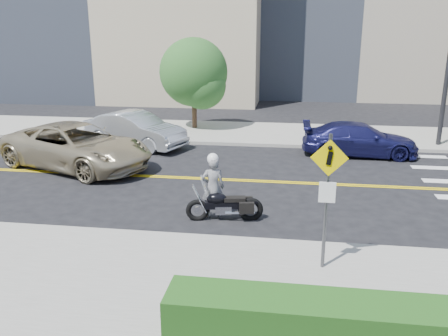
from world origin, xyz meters
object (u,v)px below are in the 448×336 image
at_px(pedestrian_sign, 327,189).
at_px(motorcycle, 225,198).
at_px(motorcyclist, 213,186).
at_px(parked_car_blue, 359,139).
at_px(parked_car_silver, 135,130).
at_px(suv, 76,146).

xyz_separation_m(pedestrian_sign, motorcycle, (-2.55, 2.69, -1.32)).
xyz_separation_m(motorcyclist, parked_car_blue, (4.99, 7.61, -0.25)).
bearing_deg(parked_car_silver, pedestrian_sign, -122.53).
bearing_deg(motorcycle, motorcyclist, 146.78).
height_order(motorcyclist, motorcycle, motorcyclist).
distance_m(motorcyclist, parked_car_blue, 9.10).
bearing_deg(motorcycle, parked_car_blue, 48.95).
bearing_deg(parked_car_blue, motorcycle, 149.21).
height_order(motorcycle, suv, suv).
bearing_deg(motorcycle, parked_car_silver, 113.32).
bearing_deg(suv, parked_car_silver, 3.07).
relative_size(pedestrian_sign, parked_car_silver, 0.63).
bearing_deg(parked_car_blue, pedestrian_sign, 168.79).
xyz_separation_m(suv, parked_car_blue, (10.99, 3.43, -0.16)).
bearing_deg(motorcyclist, parked_car_blue, -136.87).
distance_m(motorcyclist, motorcycle, 0.50).
relative_size(pedestrian_sign, motorcyclist, 1.59).
height_order(motorcyclist, parked_car_blue, motorcyclist).
bearing_deg(pedestrian_sign, motorcyclist, 135.69).
height_order(motorcyclist, parked_car_silver, motorcyclist).
height_order(suv, parked_car_blue, suv).
relative_size(pedestrian_sign, suv, 0.49).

